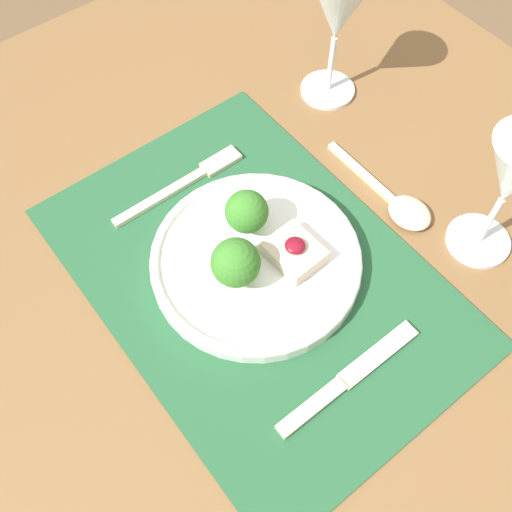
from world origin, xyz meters
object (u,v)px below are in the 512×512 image
object	(u,v)px
dinner_plate	(255,257)
fork	(187,181)
knife	(340,385)
spoon	(402,206)
wine_glass_far	(338,14)

from	to	relation	value
dinner_plate	fork	bearing A→B (deg)	177.47
fork	knife	size ratio (longest dim) A/B	1.00
dinner_plate	spoon	xyz separation A→B (m)	(0.05, 0.19, -0.01)
dinner_plate	wine_glass_far	world-z (taller)	wine_glass_far
dinner_plate	fork	xyz separation A→B (m)	(-0.15, 0.01, -0.01)
spoon	dinner_plate	bearing A→B (deg)	-103.65
dinner_plate	wine_glass_far	size ratio (longest dim) A/B	1.35
fork	wine_glass_far	distance (m)	0.28
spoon	knife	bearing A→B (deg)	-59.85
dinner_plate	knife	xyz separation A→B (m)	(0.17, -0.02, -0.01)
wine_glass_far	spoon	bearing A→B (deg)	-17.22
wine_glass_far	knife	bearing A→B (deg)	-39.86
fork	spoon	world-z (taller)	spoon
knife	spoon	bearing A→B (deg)	119.78
knife	wine_glass_far	world-z (taller)	wine_glass_far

